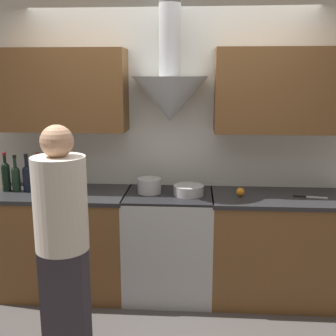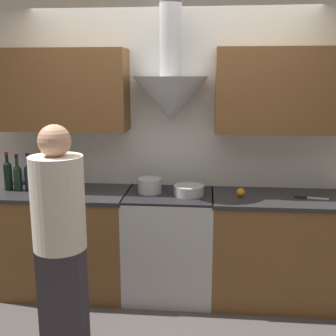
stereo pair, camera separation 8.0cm
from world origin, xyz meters
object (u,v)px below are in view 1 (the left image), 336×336
at_px(person_foreground_left, 62,238).
at_px(wine_bottle_1, 16,177).
at_px(wine_bottle_4, 51,176).
at_px(stove_range, 169,244).
at_px(orange_fruit, 240,192).
at_px(mixing_bowl, 189,190).
at_px(wine_bottle_3, 39,176).
at_px(wine_bottle_2, 27,177).
at_px(wine_bottle_0, 6,175).
at_px(stock_pot, 149,186).

bearing_deg(person_foreground_left, wine_bottle_1, 126.48).
bearing_deg(wine_bottle_4, wine_bottle_1, -177.14).
xyz_separation_m(stove_range, orange_fruit, (0.61, -0.02, 0.50)).
bearing_deg(wine_bottle_1, orange_fruit, -0.51).
bearing_deg(stove_range, wine_bottle_4, 179.29).
distance_m(wine_bottle_4, mixing_bowl, 1.21).
distance_m(wine_bottle_3, person_foreground_left, 1.10).
bearing_deg(mixing_bowl, person_foreground_left, -129.97).
bearing_deg(wine_bottle_2, person_foreground_left, -57.62).
bearing_deg(wine_bottle_2, wine_bottle_0, 178.91).
xyz_separation_m(wine_bottle_0, wine_bottle_1, (0.09, -0.00, -0.02)).
relative_size(mixing_bowl, orange_fruit, 3.62).
height_order(wine_bottle_2, stock_pot, wine_bottle_2).
distance_m(stock_pot, mixing_bowl, 0.34).
distance_m(stove_range, orange_fruit, 0.78).
bearing_deg(mixing_bowl, wine_bottle_4, 178.45).
height_order(stove_range, wine_bottle_1, wine_bottle_1).
distance_m(stove_range, person_foreground_left, 1.23).
height_order(wine_bottle_0, person_foreground_left, person_foreground_left).
distance_m(wine_bottle_1, wine_bottle_4, 0.31).
bearing_deg(orange_fruit, mixing_bowl, 179.97).
height_order(wine_bottle_4, orange_fruit, wine_bottle_4).
bearing_deg(mixing_bowl, stove_range, 173.35).
bearing_deg(wine_bottle_2, mixing_bowl, -0.61).
distance_m(wine_bottle_2, orange_fruit, 1.85).
bearing_deg(stock_pot, wine_bottle_4, -179.38).
height_order(wine_bottle_2, orange_fruit, wine_bottle_2).
relative_size(wine_bottle_0, stock_pot, 1.69).
distance_m(wine_bottle_0, mixing_bowl, 1.60).
xyz_separation_m(wine_bottle_2, wine_bottle_3, (0.11, -0.00, 0.01)).
xyz_separation_m(wine_bottle_4, person_foreground_left, (0.41, -0.98, -0.17)).
xyz_separation_m(stock_pot, person_foreground_left, (-0.46, -0.99, -0.10)).
height_order(wine_bottle_1, orange_fruit, wine_bottle_1).
distance_m(wine_bottle_4, orange_fruit, 1.64).
bearing_deg(orange_fruit, wine_bottle_0, 179.47).
distance_m(stove_range, stock_pot, 0.55).
relative_size(wine_bottle_0, person_foreground_left, 0.21).
distance_m(wine_bottle_3, wine_bottle_4, 0.10).
bearing_deg(wine_bottle_4, wine_bottle_2, -175.11).
height_order(wine_bottle_2, person_foreground_left, person_foreground_left).
bearing_deg(wine_bottle_3, orange_fruit, -0.40).
bearing_deg(stove_range, wine_bottle_1, -179.89).
xyz_separation_m(stove_range, wine_bottle_4, (-1.03, 0.01, 0.60)).
height_order(wine_bottle_1, wine_bottle_4, wine_bottle_4).
height_order(mixing_bowl, person_foreground_left, person_foreground_left).
bearing_deg(orange_fruit, wine_bottle_1, 179.49).
distance_m(wine_bottle_4, stock_pot, 0.87).
distance_m(wine_bottle_3, orange_fruit, 1.74).
height_order(wine_bottle_1, wine_bottle_3, wine_bottle_3).
xyz_separation_m(wine_bottle_2, person_foreground_left, (0.61, -0.96, -0.16)).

